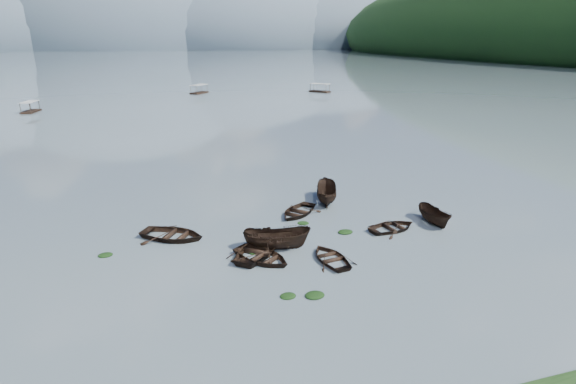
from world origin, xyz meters
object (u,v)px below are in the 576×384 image
object	(u,v)px
rowboat_3	(331,260)
pontoon_left	(31,112)
pontoon_centre	(199,93)
rowboat_0	(262,260)

from	to	relation	value
rowboat_3	pontoon_left	size ratio (longest dim) A/B	0.70
pontoon_centre	rowboat_3	bearing A→B (deg)	-51.57
pontoon_left	pontoon_centre	world-z (taller)	pontoon_centre
rowboat_3	pontoon_left	distance (m)	88.70
pontoon_centre	pontoon_left	bearing A→B (deg)	-106.55
pontoon_left	pontoon_centre	distance (m)	45.76
pontoon_centre	rowboat_0	bearing A→B (deg)	-54.09
rowboat_3	pontoon_centre	size ratio (longest dim) A/B	0.65
rowboat_0	rowboat_3	distance (m)	4.81
pontoon_left	rowboat_0	bearing A→B (deg)	-59.08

